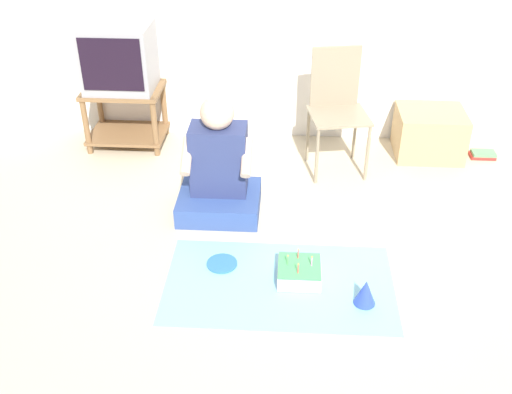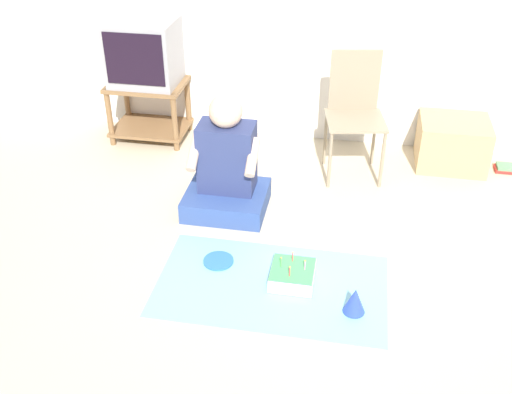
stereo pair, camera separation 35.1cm
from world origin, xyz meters
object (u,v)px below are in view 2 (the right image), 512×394
Objects in this scene: book_pile at (508,168)px; party_hat_blue at (355,300)px; person_seated at (227,169)px; birthday_cake at (292,275)px; cardboard_box_stack at (452,143)px; tv at (144,52)px; folding_chair at (355,106)px; paper_plate at (218,261)px.

party_hat_blue reaches higher than book_pile.
person_seated reaches higher than birthday_cake.
cardboard_box_stack is at bearing 30.17° from person_seated.
person_seated is (-1.52, -0.89, 0.12)m from cardboard_box_stack.
birthday_cake reaches higher than party_hat_blue.
cardboard_box_stack is at bearing 174.88° from book_pile.
tv is at bearing 178.56° from book_pile.
folding_chair is 1.01× the size of person_seated.
book_pile is 0.21× the size of person_seated.
book_pile is at bearing 47.32° from birthday_cake.
cardboard_box_stack is at bearing 16.44° from folding_chair.
book_pile is (2.80, -0.07, -0.69)m from tv.
tv is 2.43m from cardboard_box_stack.
tv is 2.82× the size of paper_plate.
cardboard_box_stack is (2.37, -0.03, -0.54)m from tv.
birthday_cake is at bearing -49.56° from tv.
cardboard_box_stack is at bearing 70.04° from party_hat_blue.
folding_chair reaches higher than cardboard_box_stack.
tv is 1.91m from paper_plate.
folding_chair is at bearing 93.79° from party_hat_blue.
cardboard_box_stack is 3.34× the size of party_hat_blue.
cardboard_box_stack is 1.87m from birthday_cake.
person_seated is (-1.95, -0.85, 0.27)m from book_pile.
party_hat_blue is 0.83× the size of paper_plate.
book_pile is (1.17, 0.18, -0.49)m from folding_chair.
tv is 1.32m from person_seated.
folding_chair reaches higher than person_seated.
paper_plate is at bearing -134.35° from cardboard_box_stack.
tv is 2.88m from book_pile.
birthday_cake is 0.40m from party_hat_blue.
book_pile is (0.43, -0.04, -0.15)m from cardboard_box_stack.
birthday_cake is (-0.25, -1.36, -0.46)m from folding_chair.
cardboard_box_stack is 0.57× the size of person_seated.
tv is at bearing 171.23° from folding_chair.
party_hat_blue is at bearing -86.21° from folding_chair.
paper_plate is (-1.45, -1.48, -0.17)m from cardboard_box_stack.
folding_chair is 0.84m from cardboard_box_stack.
folding_chair reaches higher than paper_plate.
book_pile reaches higher than paper_plate.
book_pile is 1.04× the size of paper_plate.
person_seated is 4.86× the size of paper_plate.
birthday_cake is (-0.99, -1.58, -0.12)m from cardboard_box_stack.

